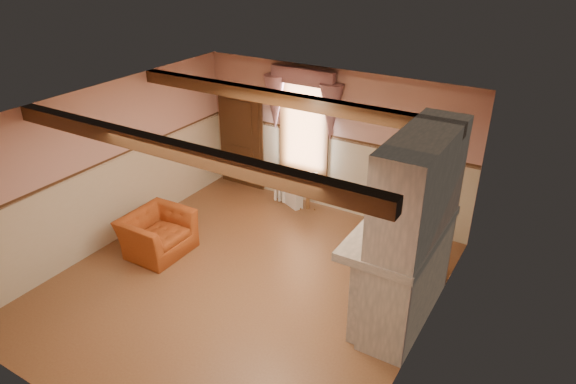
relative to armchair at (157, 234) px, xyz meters
The scene contains 26 objects.
floor 1.82m from the armchair, ahead, with size 5.50×6.00×0.01m, color brown.
ceiling 3.03m from the armchair, ahead, with size 5.50×6.00×0.01m, color silver.
wall_back 3.64m from the armchair, 59.16° to the left, with size 5.50×0.02×2.80m, color tan.
wall_front 3.65m from the armchair, 59.21° to the right, with size 5.50×0.02×2.80m, color tan.
wall_left 1.42m from the armchair, behind, with size 0.02×6.00×2.80m, color tan.
wall_right 4.66m from the armchair, ahead, with size 0.02×6.00×2.80m, color tan.
wainscot 1.83m from the armchair, ahead, with size 5.50×6.00×1.50m, color #C2B69C, non-canonical shape.
chair_rail 2.12m from the armchair, ahead, with size 5.50×6.00×0.08m, color black, non-canonical shape.
firebox 3.84m from the armchair, ahead, with size 0.20×0.95×0.90m, color black.
armchair is the anchor object (origin of this frame).
side_table 3.06m from the armchair, 61.76° to the left, with size 0.47×0.47×0.55m, color brown.
book_stack 3.07m from the armchair, 61.10° to the left, with size 0.26×0.32×0.20m, color #B7AD8C.
radiator 2.89m from the armchair, 69.21° to the left, with size 0.70×0.18×0.60m, color white.
bowl 4.24m from the armchair, 10.04° to the left, with size 0.34×0.34×0.08m, color brown.
mantel_clock 4.36m from the armchair, 16.12° to the left, with size 0.14×0.24×0.20m, color black.
oil_lamp 4.38m from the armchair, 16.66° to the left, with size 0.11×0.11×0.28m, color gold.
candle_red 4.20m from the armchair, ahead, with size 0.06×0.06×0.16m, color #B22215.
jar_yellow 4.19m from the armchair, ahead, with size 0.06×0.06×0.12m, color gold.
fireplace 4.38m from the armchair, ahead, with size 0.85×2.00×2.80m, color gray.
mantel 4.20m from the armchair, ahead, with size 1.05×2.05×0.12m, color gray.
overmantel_mirror 4.22m from the armchair, ahead, with size 0.06×1.44×1.04m, color silver.
door 3.03m from the armchair, 96.04° to the left, with size 1.10×0.10×2.10m, color black.
window 3.45m from the armchair, 68.15° to the left, with size 1.06×0.08×2.02m, color white.
window_drapes 3.64m from the armchair, 67.54° to the left, with size 1.30×0.14×1.40m, color gray.
ceiling_beam_front 3.19m from the armchair, 33.92° to the right, with size 5.50×0.18×0.20m, color black.
ceiling_beam_back 3.18m from the armchair, 33.77° to the left, with size 5.50×0.18×0.20m, color black.
Camera 1 is at (4.01, -5.26, 4.97)m, focal length 32.00 mm.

